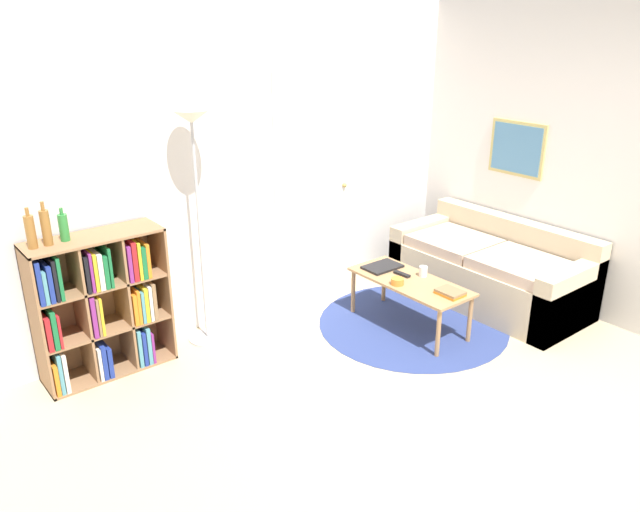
# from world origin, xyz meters

# --- Properties ---
(ground_plane) EXTENTS (14.00, 14.00, 0.00)m
(ground_plane) POSITION_xyz_m (0.00, 0.00, 0.00)
(ground_plane) COLOR tan
(wall_back) EXTENTS (7.41, 0.11, 2.60)m
(wall_back) POSITION_xyz_m (0.03, 2.35, 1.29)
(wall_back) COLOR silver
(wall_back) RESTS_ON ground_plane
(wall_right) EXTENTS (0.08, 5.33, 2.60)m
(wall_right) POSITION_xyz_m (2.23, 1.17, 1.30)
(wall_right) COLOR silver
(wall_right) RESTS_ON ground_plane
(rug) EXTENTS (1.60, 1.60, 0.01)m
(rug) POSITION_xyz_m (0.89, 1.23, 0.00)
(rug) COLOR navy
(rug) RESTS_ON ground_plane
(bookshelf) EXTENTS (0.93, 0.34, 1.06)m
(bookshelf) POSITION_xyz_m (-1.42, 2.14, 0.54)
(bookshelf) COLOR #936B47
(bookshelf) RESTS_ON ground_plane
(floor_lamp) EXTENTS (0.30, 0.30, 1.85)m
(floor_lamp) POSITION_xyz_m (-0.61, 2.11, 1.48)
(floor_lamp) COLOR #B7B7BC
(floor_lamp) RESTS_ON ground_plane
(couch) EXTENTS (0.83, 1.75, 0.72)m
(couch) POSITION_xyz_m (1.83, 1.14, 0.28)
(couch) COLOR #CCB793
(couch) RESTS_ON ground_plane
(coffee_table) EXTENTS (0.46, 1.06, 0.42)m
(coffee_table) POSITION_xyz_m (0.83, 1.23, 0.38)
(coffee_table) COLOR #AD7F51
(coffee_table) RESTS_ON ground_plane
(laptop) EXTENTS (0.33, 0.22, 0.02)m
(laptop) POSITION_xyz_m (0.83, 1.57, 0.43)
(laptop) COLOR black
(laptop) RESTS_ON coffee_table
(bowl) EXTENTS (0.11, 0.11, 0.05)m
(bowl) POSITION_xyz_m (0.68, 1.24, 0.45)
(bowl) COLOR orange
(bowl) RESTS_ON coffee_table
(book_stack_on_table) EXTENTS (0.16, 0.20, 0.04)m
(book_stack_on_table) POSITION_xyz_m (0.86, 0.84, 0.44)
(book_stack_on_table) COLOR orange
(book_stack_on_table) RESTS_ON coffee_table
(cup) EXTENTS (0.07, 0.07, 0.09)m
(cup) POSITION_xyz_m (0.97, 1.23, 0.47)
(cup) COLOR white
(cup) RESTS_ON coffee_table
(remote) EXTENTS (0.05, 0.16, 0.02)m
(remote) POSITION_xyz_m (0.85, 1.35, 0.43)
(remote) COLOR black
(remote) RESTS_ON coffee_table
(bottle_left) EXTENTS (0.06, 0.06, 0.28)m
(bottle_left) POSITION_xyz_m (-1.79, 2.14, 1.17)
(bottle_left) COLOR olive
(bottle_left) RESTS_ON bookshelf
(bottle_middle) EXTENTS (0.06, 0.06, 0.30)m
(bottle_middle) POSITION_xyz_m (-1.70, 2.14, 1.18)
(bottle_middle) COLOR olive
(bottle_middle) RESTS_ON bookshelf
(bottle_right) EXTENTS (0.06, 0.06, 0.23)m
(bottle_right) POSITION_xyz_m (-1.58, 2.16, 1.15)
(bottle_right) COLOR #2D8438
(bottle_right) RESTS_ON bookshelf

